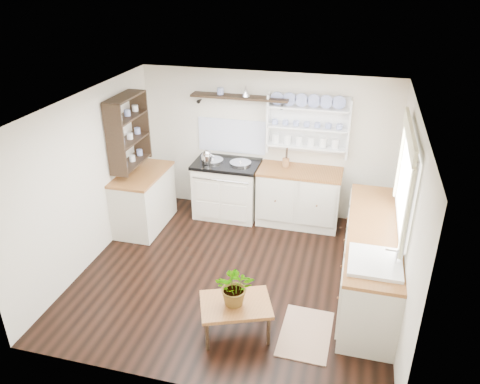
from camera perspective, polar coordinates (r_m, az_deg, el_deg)
name	(u,v)px	position (r m, az deg, el deg)	size (l,w,h in m)	color
floor	(235,274)	(6.34, -0.61, -9.93)	(4.00, 3.80, 0.01)	black
wall_back	(266,145)	(7.44, 3.20, 5.79)	(4.00, 0.02, 2.30)	beige
wall_right	(405,217)	(5.61, 19.48, -2.90)	(0.02, 3.80, 2.30)	beige
wall_left	(89,180)	(6.51, -17.91, 1.42)	(0.02, 3.80, 2.30)	beige
ceiling	(234,105)	(5.32, -0.72, 10.51)	(4.00, 3.80, 0.01)	white
window	(405,178)	(5.57, 19.50, 1.62)	(0.08, 1.55, 1.22)	white
aga_cooker	(227,188)	(7.53, -1.62, 0.45)	(1.03, 0.71, 0.95)	silver
back_cabinets	(299,196)	(7.35, 7.17, -0.50)	(1.27, 0.63, 0.90)	beige
right_cabinets	(370,259)	(6.02, 15.60, -7.89)	(0.62, 2.43, 0.90)	beige
belfast_sink	(374,271)	(5.21, 15.98, -9.30)	(0.55, 0.60, 0.45)	white
left_cabinets	(144,199)	(7.36, -11.63, -0.83)	(0.62, 1.13, 0.90)	beige
plate_rack	(309,124)	(7.18, 8.36, 8.21)	(1.20, 0.22, 0.90)	white
high_shelf	(240,98)	(7.18, -0.04, 11.43)	(1.50, 0.29, 0.16)	black
left_shelving	(128,131)	(7.01, -13.47, 7.27)	(0.28, 0.80, 1.05)	black
kettle	(207,157)	(7.28, -4.06, 4.32)	(0.17, 0.17, 0.21)	silver
utensil_crock	(286,162)	(7.24, 5.59, 3.61)	(0.11, 0.11, 0.13)	#9A6538
center_table	(236,307)	(5.25, -0.53, -13.79)	(0.91, 0.78, 0.41)	brown
potted_plant	(236,286)	(5.08, -0.54, -11.41)	(0.41, 0.36, 0.46)	#3F7233
floor_rug	(306,333)	(5.51, 8.00, -16.70)	(0.55, 0.85, 0.02)	#8B6C51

